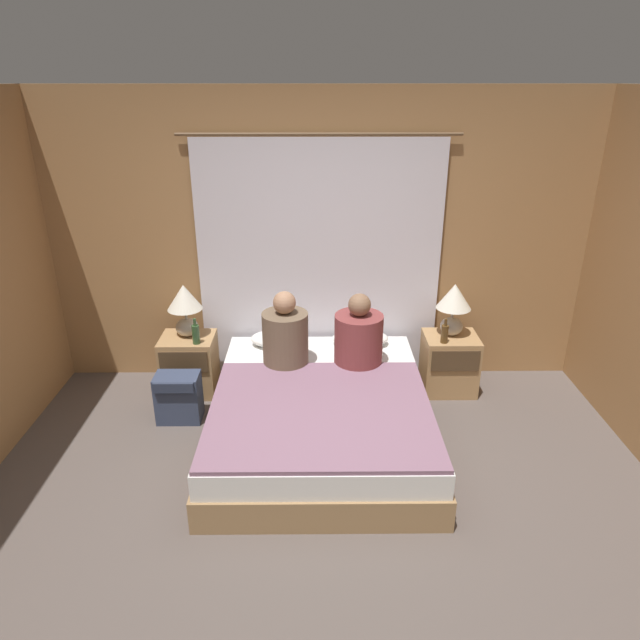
% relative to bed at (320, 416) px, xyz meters
% --- Properties ---
extents(ground_plane, '(16.00, 16.00, 0.00)m').
position_rel_bed_xyz_m(ground_plane, '(0.00, -0.96, -0.20)').
color(ground_plane, '#564C47').
extents(wall_back, '(4.70, 0.06, 2.50)m').
position_rel_bed_xyz_m(wall_back, '(0.00, 1.11, 1.05)').
color(wall_back, '#A37547').
rests_on(wall_back, ground_plane).
extents(curtain_panel, '(2.27, 0.03, 2.14)m').
position_rel_bed_xyz_m(curtain_panel, '(0.00, 1.04, 0.87)').
color(curtain_panel, silver).
rests_on(curtain_panel, ground_plane).
extents(bed, '(1.60, 1.98, 0.41)m').
position_rel_bed_xyz_m(bed, '(0.00, 0.00, 0.00)').
color(bed, '#99754C').
rests_on(bed, ground_plane).
extents(nightstand_left, '(0.45, 0.40, 0.51)m').
position_rel_bed_xyz_m(nightstand_left, '(-1.13, 0.74, 0.06)').
color(nightstand_left, '#A87F51').
rests_on(nightstand_left, ground_plane).
extents(nightstand_right, '(0.45, 0.40, 0.51)m').
position_rel_bed_xyz_m(nightstand_right, '(1.13, 0.74, 0.06)').
color(nightstand_right, '#A87F51').
rests_on(nightstand_right, ground_plane).
extents(lamp_left, '(0.29, 0.29, 0.46)m').
position_rel_bed_xyz_m(lamp_left, '(-1.13, 0.79, 0.60)').
color(lamp_left, '#B2A899').
rests_on(lamp_left, nightstand_left).
extents(lamp_right, '(0.29, 0.29, 0.46)m').
position_rel_bed_xyz_m(lamp_right, '(1.13, 0.79, 0.60)').
color(lamp_right, '#B2A899').
rests_on(lamp_right, nightstand_right).
extents(pillow_left, '(0.48, 0.29, 0.12)m').
position_rel_bed_xyz_m(pillow_left, '(-0.35, 0.80, 0.27)').
color(pillow_left, white).
rests_on(pillow_left, bed).
extents(pillow_right, '(0.48, 0.29, 0.12)m').
position_rel_bed_xyz_m(pillow_right, '(0.35, 0.80, 0.27)').
color(pillow_right, white).
rests_on(pillow_right, bed).
extents(blanket_on_bed, '(1.54, 1.37, 0.03)m').
position_rel_bed_xyz_m(blanket_on_bed, '(0.00, -0.28, 0.22)').
color(blanket_on_bed, slate).
rests_on(blanket_on_bed, bed).
extents(person_left_in_bed, '(0.36, 0.36, 0.62)m').
position_rel_bed_xyz_m(person_left_in_bed, '(-0.27, 0.45, 0.46)').
color(person_left_in_bed, brown).
rests_on(person_left_in_bed, bed).
extents(person_right_in_bed, '(0.39, 0.39, 0.60)m').
position_rel_bed_xyz_m(person_right_in_bed, '(0.31, 0.45, 0.44)').
color(person_right_in_bed, brown).
rests_on(person_right_in_bed, bed).
extents(beer_bottle_on_left_stand, '(0.06, 0.06, 0.22)m').
position_rel_bed_xyz_m(beer_bottle_on_left_stand, '(-1.02, 0.62, 0.40)').
color(beer_bottle_on_left_stand, '#2D4C28').
rests_on(beer_bottle_on_left_stand, nightstand_left).
extents(beer_bottle_on_right_stand, '(0.06, 0.06, 0.21)m').
position_rel_bed_xyz_m(beer_bottle_on_right_stand, '(1.03, 0.62, 0.39)').
color(beer_bottle_on_right_stand, '#513819').
rests_on(beer_bottle_on_right_stand, nightstand_right).
extents(backpack_on_floor, '(0.35, 0.25, 0.40)m').
position_rel_bed_xyz_m(backpack_on_floor, '(-1.13, 0.28, 0.02)').
color(backpack_on_floor, '#333D56').
rests_on(backpack_on_floor, ground_plane).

